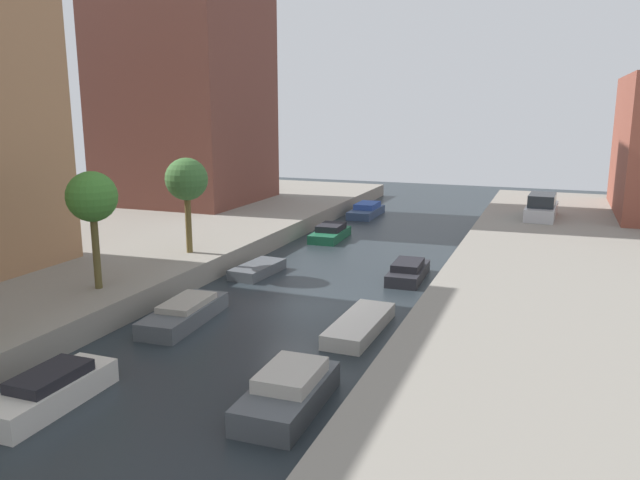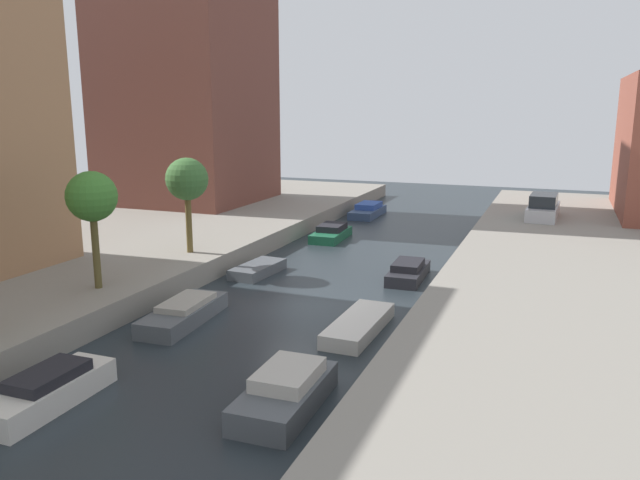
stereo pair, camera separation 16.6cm
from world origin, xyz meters
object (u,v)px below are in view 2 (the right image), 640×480
apartment_tower_far (184,27)px  moored_boat_left_2 (184,313)px  moored_boat_right_2 (286,392)px  moored_boat_left_3 (258,269)px  street_tree_2 (92,198)px  moored_boat_right_4 (408,272)px  moored_boat_left_1 (48,390)px  moored_boat_right_3 (359,325)px  moored_boat_left_5 (368,211)px  parked_car (543,208)px  street_tree_3 (187,180)px  moored_boat_left_4 (331,233)px

apartment_tower_far → moored_boat_left_2: (12.87, -20.65, -12.90)m
moored_boat_right_2 → moored_boat_left_3: bearing=120.0°
street_tree_2 → moored_boat_right_4: size_ratio=1.20×
moored_boat_left_1 → moored_boat_right_3: size_ratio=0.90×
apartment_tower_far → moored_boat_right_2: 34.27m
moored_boat_left_5 → moored_boat_right_3: size_ratio=1.03×
moored_boat_left_3 → moored_boat_left_5: bearing=89.3°
parked_car → moored_boat_left_3: size_ratio=1.45×
apartment_tower_far → moored_boat_left_2: size_ratio=5.46×
street_tree_3 → moored_boat_left_4: (3.68, 9.56, -4.07)m
moored_boat_left_1 → moored_boat_left_5: bearing=91.0°
apartment_tower_far → moored_boat_right_4: bearing=-31.7°
moored_boat_left_3 → moored_boat_left_5: (0.22, 17.23, 0.15)m
street_tree_3 → moored_boat_left_4: size_ratio=1.19×
moored_boat_left_2 → moored_boat_left_3: bearing=94.0°
street_tree_3 → moored_boat_left_5: (3.40, 18.06, -4.05)m
moored_boat_left_5 → moored_boat_right_4: size_ratio=1.19×
apartment_tower_far → moored_boat_right_4: size_ratio=6.57×
street_tree_2 → moored_boat_right_3: street_tree_2 is taller
moored_boat_left_3 → moored_boat_left_5: 17.24m
moored_boat_right_2 → street_tree_2: bearing=155.5°
apartment_tower_far → moored_boat_left_3: (12.38, -13.67, -13.02)m
moored_boat_left_2 → moored_boat_left_5: 24.22m
street_tree_2 → moored_boat_left_1: (3.96, -6.68, -4.05)m
moored_boat_right_2 → moored_boat_right_4: size_ratio=1.03×
street_tree_2 → parked_car: street_tree_2 is taller
apartment_tower_far → street_tree_3: bearing=-57.6°
moored_boat_left_2 → moored_boat_right_2: moored_boat_right_2 is taller
moored_boat_left_2 → moored_boat_right_4: 10.82m
apartment_tower_far → moored_boat_left_4: size_ratio=6.46×
street_tree_3 → moored_boat_left_5: 18.82m
street_tree_3 → moored_boat_left_3: bearing=14.6°
moored_boat_left_3 → moored_boat_right_3: size_ratio=0.77×
moored_boat_left_2 → street_tree_3: bearing=120.8°
apartment_tower_far → parked_car: apartment_tower_far is taller
apartment_tower_far → moored_boat_right_3: bearing=-45.1°
moored_boat_left_1 → moored_boat_left_3: bearing=93.2°
street_tree_3 → moored_boat_left_2: (3.67, -6.16, -4.08)m
moored_boat_left_4 → moored_boat_right_3: bearing=-66.2°
moored_boat_left_5 → parked_car: bearing=-10.4°
moored_boat_left_5 → moored_boat_left_2: bearing=-89.3°
moored_boat_left_1 → moored_boat_right_2: (5.97, 2.16, 0.02)m
moored_boat_left_1 → moored_boat_left_3: moored_boat_left_1 is taller
moored_boat_left_2 → moored_boat_right_2: 7.85m
moored_boat_left_1 → moored_boat_left_3: 13.90m
moored_boat_right_2 → moored_boat_left_4: bearing=107.0°
apartment_tower_far → street_tree_2: (9.20, -20.87, -8.79)m
moored_boat_left_2 → moored_boat_left_4: bearing=90.0°
street_tree_3 → moored_boat_left_1: bearing=-73.1°
street_tree_3 → parked_car: size_ratio=0.94×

